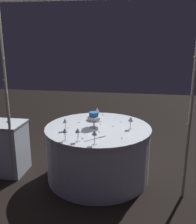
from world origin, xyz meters
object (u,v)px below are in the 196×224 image
at_px(wine_glass_3, 95,133).
at_px(cake_knife, 97,138).
at_px(decorative_arch, 93,71).
at_px(side_table, 9,148).
at_px(wine_glass_1, 65,121).
at_px(wine_glass_2, 78,131).
at_px(wine_glass_5, 65,131).
at_px(wine_glass_4, 97,110).
at_px(wine_glass_0, 131,119).
at_px(main_table, 98,152).
at_px(tiered_cake, 94,118).

height_order(wine_glass_3, cake_knife, wine_glass_3).
distance_m(decorative_arch, wine_glass_3, 0.72).
bearing_deg(side_table, wine_glass_1, 173.13).
bearing_deg(wine_glass_2, wine_glass_5, 0.33).
height_order(decorative_arch, wine_glass_4, decorative_arch).
height_order(side_table, wine_glass_5, wine_glass_5).
xyz_separation_m(wine_glass_3, wine_glass_4, (0.16, -1.07, -0.03)).
bearing_deg(wine_glass_3, wine_glass_1, -40.77).
distance_m(wine_glass_1, wine_glass_4, 0.74).
distance_m(wine_glass_0, wine_glass_2, 0.79).
bearing_deg(wine_glass_3, wine_glass_5, -8.94).
distance_m(decorative_arch, wine_glass_1, 0.78).
bearing_deg(wine_glass_4, wine_glass_3, 98.33).
relative_size(wine_glass_0, wine_glass_5, 1.10).
xyz_separation_m(wine_glass_2, wine_glass_3, (-0.21, 0.06, 0.01)).
distance_m(wine_glass_1, cake_knife, 0.51).
xyz_separation_m(decorative_arch, main_table, (-0.00, -0.31, -1.16)).
bearing_deg(decorative_arch, cake_knife, 116.48).
xyz_separation_m(tiered_cake, wine_glass_2, (0.09, 0.51, -0.01)).
distance_m(wine_glass_1, wine_glass_2, 0.42).
bearing_deg(main_table, wine_glass_2, 75.20).
relative_size(main_table, tiered_cake, 6.50).
height_order(side_table, wine_glass_3, wine_glass_3).
bearing_deg(main_table, wine_glass_1, 26.71).
bearing_deg(wine_glass_5, decorative_arch, -141.98).
bearing_deg(wine_glass_2, decorative_arch, -121.68).
distance_m(wine_glass_3, wine_glass_5, 0.37).
bearing_deg(wine_glass_0, wine_glass_3, 58.21).
height_order(wine_glass_0, wine_glass_4, wine_glass_0).
bearing_deg(wine_glass_1, wine_glass_5, 106.38).
xyz_separation_m(main_table, side_table, (1.29, 0.09, 0.01)).
height_order(main_table, wine_glass_5, wine_glass_5).
bearing_deg(tiered_cake, wine_glass_4, -85.28).
distance_m(decorative_arch, wine_glass_2, 0.72).
distance_m(decorative_arch, tiered_cake, 0.71).
relative_size(wine_glass_2, wine_glass_3, 0.96).
xyz_separation_m(wine_glass_1, wine_glass_2, (-0.25, 0.34, 0.00)).
height_order(wine_glass_4, cake_knife, wine_glass_4).
bearing_deg(tiered_cake, wine_glass_2, 79.84).
height_order(wine_glass_1, cake_knife, wine_glass_1).
relative_size(side_table, wine_glass_5, 4.91).
distance_m(side_table, wine_glass_2, 1.32).
height_order(main_table, wine_glass_0, wine_glass_0).
height_order(wine_glass_2, wine_glass_4, wine_glass_2).
xyz_separation_m(tiered_cake, wine_glass_1, (0.35, 0.17, -0.02)).
relative_size(wine_glass_0, wine_glass_4, 1.18).
xyz_separation_m(side_table, wine_glass_0, (-1.72, -0.09, 0.49)).
distance_m(wine_glass_0, wine_glass_1, 0.85).
xyz_separation_m(wine_glass_3, cake_knife, (0.01, -0.18, -0.12)).
height_order(tiered_cake, wine_glass_3, tiered_cake).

